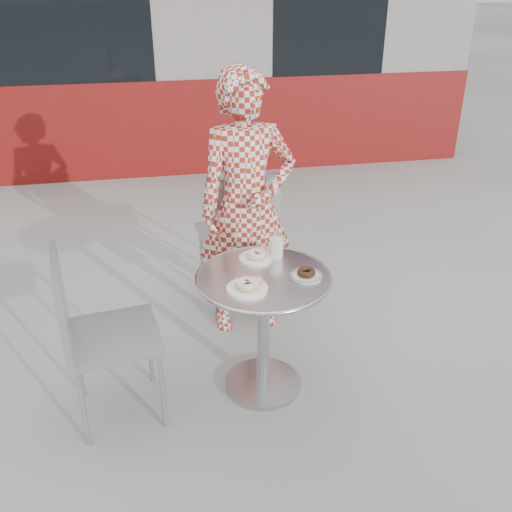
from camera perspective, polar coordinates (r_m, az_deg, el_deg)
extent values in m
plane|color=#A7A49F|center=(3.20, 1.21, -12.90)|extent=(60.00, 60.00, 0.00)
cube|color=gray|center=(8.02, -7.72, 23.07)|extent=(6.00, 4.00, 3.00)
cube|color=maroon|center=(6.29, -5.89, 12.77)|extent=(6.02, 0.20, 1.00)
cube|color=black|center=(6.04, -18.75, 22.57)|extent=(1.60, 0.04, 1.40)
cube|color=black|center=(6.31, 7.55, 23.80)|extent=(1.20, 0.04, 1.40)
cylinder|color=silver|center=(3.20, 0.69, -12.60)|extent=(0.42, 0.42, 0.03)
cylinder|color=silver|center=(3.00, 0.72, -7.75)|extent=(0.07, 0.07, 0.66)
cylinder|color=silver|center=(2.82, 0.76, -2.16)|extent=(0.66, 0.66, 0.02)
torus|color=silver|center=(2.82, 0.76, -2.16)|extent=(0.68, 0.68, 0.02)
cube|color=#A8ABB0|center=(3.73, -2.06, 2.22)|extent=(0.50, 0.50, 0.03)
cube|color=#A8ABB0|center=(3.44, -1.15, 4.43)|extent=(0.45, 0.09, 0.45)
cube|color=#A8ABB0|center=(2.85, -14.07, -7.81)|extent=(0.49, 0.49, 0.03)
cube|color=#A8ABB0|center=(2.73, -18.89, -4.47)|extent=(0.09, 0.43, 0.43)
imported|color=maroon|center=(3.34, -0.92, 4.96)|extent=(0.61, 0.43, 1.59)
cylinder|color=white|center=(2.97, -0.03, -0.20)|extent=(0.17, 0.17, 0.01)
torus|color=#C4854B|center=(2.96, -0.03, 0.18)|extent=(0.10, 0.10, 0.03)
sphere|color=#B77A3F|center=(3.00, 0.61, 0.60)|extent=(0.03, 0.03, 0.03)
cylinder|color=white|center=(2.69, -0.89, -3.27)|extent=(0.20, 0.20, 0.01)
torus|color=#C4854B|center=(2.68, -0.90, -2.81)|extent=(0.11, 0.11, 0.04)
sphere|color=#B77A3F|center=(2.71, 0.27, -2.44)|extent=(0.04, 0.04, 0.04)
cylinder|color=white|center=(2.81, 5.04, -1.99)|extent=(0.16, 0.16, 0.01)
torus|color=black|center=(2.80, 5.05, -1.62)|extent=(0.09, 0.09, 0.03)
torus|color=black|center=(2.81, 5.04, -1.93)|extent=(0.16, 0.16, 0.01)
cylinder|color=white|center=(2.97, 2.03, 0.82)|extent=(0.07, 0.07, 0.10)
cylinder|color=white|center=(2.97, 2.03, 1.00)|extent=(0.08, 0.08, 0.12)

